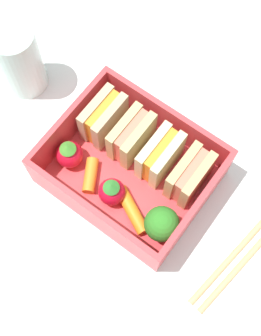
{
  "coord_description": "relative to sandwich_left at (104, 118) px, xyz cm",
  "views": [
    {
      "loc": [
        10.38,
        -14.03,
        49.17
      ],
      "look_at": [
        0.0,
        0.0,
        2.7
      ],
      "focal_mm": 50.0,
      "sensor_mm": 36.0,
      "label": 1
    }
  ],
  "objects": [
    {
      "name": "strawberry_left",
      "position": [
        5.99,
        -5.98,
        -0.86
      ],
      "size": [
        2.88,
        2.88,
        3.48
      ],
      "color": "red",
      "rests_on": "bento_tray"
    },
    {
      "name": "ground_plane",
      "position": [
        5.62,
        -2.69,
        -4.62
      ],
      "size": [
        120.0,
        120.0,
        2.0
      ],
      "primitive_type": "cube",
      "color": "silver"
    },
    {
      "name": "chopstick_pair",
      "position": [
        20.48,
        -0.84,
        -3.27
      ],
      "size": [
        4.44,
        18.93,
        0.7
      ],
      "color": "tan",
      "rests_on": "ground_plane"
    },
    {
      "name": "sandwich_center_right",
      "position": [
        11.24,
        0.0,
        0.0
      ],
      "size": [
        2.8,
        5.38,
        4.84
      ],
      "color": "tan",
      "rests_on": "bento_tray"
    },
    {
      "name": "bento_tray",
      "position": [
        5.62,
        -2.69,
        -3.02
      ],
      "size": [
        16.79,
        13.76,
        1.2
      ],
      "primitive_type": "cube",
      "color": "#DA3B40",
      "rests_on": "ground_plane"
    },
    {
      "name": "broccoli_floret",
      "position": [
        11.92,
        -6.02,
        0.37
      ],
      "size": [
        3.58,
        3.58,
        4.66
      ],
      "color": "#95BD63",
      "rests_on": "bento_tray"
    },
    {
      "name": "sandwich_center_left",
      "position": [
        3.75,
        0.0,
        0.0
      ],
      "size": [
        2.8,
        5.38,
        4.84
      ],
      "color": "tan",
      "rests_on": "bento_tray"
    },
    {
      "name": "sandwich_left",
      "position": [
        0.0,
        0.0,
        0.0
      ],
      "size": [
        2.8,
        5.38,
        4.84
      ],
      "color": "tan",
      "rests_on": "bento_tray"
    },
    {
      "name": "carrot_stick_far_left",
      "position": [
        2.49,
        -5.69,
        -1.75
      ],
      "size": [
        3.08,
        3.95,
        1.34
      ],
      "primitive_type": "cylinder",
      "rotation": [
        1.57,
        0.0,
        0.53
      ],
      "color": "orange",
      "rests_on": "bento_tray"
    },
    {
      "name": "bento_rim",
      "position": [
        5.62,
        -2.69,
        0.03
      ],
      "size": [
        16.79,
        13.76,
        4.91
      ],
      "color": "#DA3B40",
      "rests_on": "bento_tray"
    },
    {
      "name": "carrot_stick_left",
      "position": [
        8.35,
        -6.15,
        -1.75
      ],
      "size": [
        5.4,
        3.55,
        1.35
      ],
      "primitive_type": "cylinder",
      "rotation": [
        1.57,
        0.0,
        4.26
      ],
      "color": "orange",
      "rests_on": "bento_tray"
    },
    {
      "name": "sandwich_center",
      "position": [
        7.49,
        0.0,
        0.0
      ],
      "size": [
        2.8,
        5.38,
        4.84
      ],
      "color": "beige",
      "rests_on": "bento_tray"
    },
    {
      "name": "drinking_glass",
      "position": [
        -11.66,
        -0.25,
        0.93
      ],
      "size": [
        5.09,
        5.09,
        9.1
      ],
      "primitive_type": "cylinder",
      "color": "silver",
      "rests_on": "ground_plane"
    },
    {
      "name": "strawberry_far_left",
      "position": [
        -0.58,
        -5.33,
        -0.81
      ],
      "size": [
        2.97,
        2.97,
        3.57
      ],
      "color": "red",
      "rests_on": "bento_tray"
    }
  ]
}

